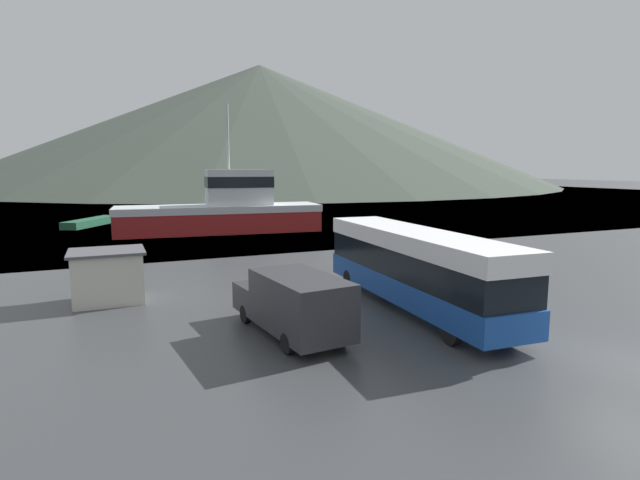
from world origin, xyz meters
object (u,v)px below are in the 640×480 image
object	(u,v)px
tour_bus	(414,265)
delivery_van	(293,302)
fishing_boat	(224,209)
small_boat	(91,222)
storage_bin	(446,265)
dock_kiosk	(108,276)

from	to	relation	value
tour_bus	delivery_van	distance (m)	6.09
fishing_boat	small_boat	distance (m)	15.75
tour_bus	storage_bin	bearing A→B (deg)	43.94
fishing_boat	storage_bin	size ratio (longest dim) A/B	13.40
delivery_van	fishing_boat	xyz separation A→B (m)	(4.16, 29.78, 0.90)
dock_kiosk	small_boat	size ratio (longest dim) A/B	0.41
delivery_van	small_boat	bearing A→B (deg)	94.31
delivery_van	storage_bin	distance (m)	12.12
delivery_van	fishing_boat	bearing A→B (deg)	75.93
small_boat	dock_kiosk	bearing A→B (deg)	-57.52
delivery_van	dock_kiosk	size ratio (longest dim) A/B	1.97
dock_kiosk	delivery_van	bearing A→B (deg)	-51.41
fishing_boat	small_boat	world-z (taller)	fishing_boat
small_boat	delivery_van	bearing A→B (deg)	-49.53
tour_bus	small_boat	world-z (taller)	tour_bus
dock_kiosk	tour_bus	bearing A→B (deg)	-27.88
storage_bin	small_boat	world-z (taller)	storage_bin
tour_bus	dock_kiosk	size ratio (longest dim) A/B	3.96
delivery_van	fishing_boat	size ratio (longest dim) A/B	0.33
tour_bus	dock_kiosk	distance (m)	13.53
tour_bus	fishing_boat	xyz separation A→B (m)	(-1.76, 28.56, 0.23)
fishing_boat	dock_kiosk	xyz separation A→B (m)	(-10.18, -22.24, -0.93)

